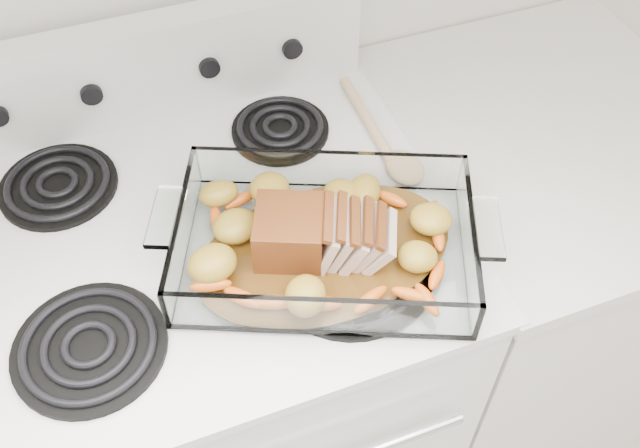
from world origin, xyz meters
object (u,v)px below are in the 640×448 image
object	(u,v)px
pork_roast	(312,239)
electric_range	(227,368)
counter_right	(510,279)
baking_dish	(325,246)

from	to	relation	value
pork_roast	electric_range	bearing A→B (deg)	147.62
electric_range	pork_roast	distance (m)	0.54
electric_range	pork_roast	size ratio (longest dim) A/B	5.51
electric_range	counter_right	distance (m)	0.67
baking_dish	pork_roast	distance (m)	0.03
counter_right	baking_dish	xyz separation A→B (m)	(-0.50, -0.13, 0.50)
electric_range	baking_dish	distance (m)	0.53
electric_range	pork_roast	world-z (taller)	electric_range
pork_roast	counter_right	bearing A→B (deg)	23.12
counter_right	pork_roast	xyz separation A→B (m)	(-0.52, -0.13, 0.52)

